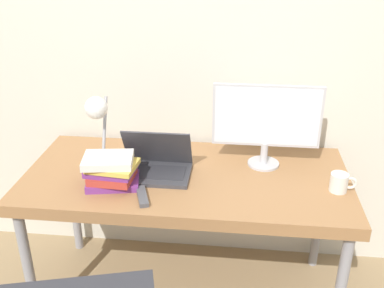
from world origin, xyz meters
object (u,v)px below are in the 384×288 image
(mug, at_px, (340,183))
(book_stack, at_px, (111,171))
(laptop, at_px, (157,165))
(monitor, at_px, (267,120))
(desk_lamp, at_px, (99,118))

(mug, bearing_deg, book_stack, -176.47)
(laptop, distance_m, monitor, 0.58)
(laptop, distance_m, book_stack, 0.23)
(mug, bearing_deg, desk_lamp, 177.54)
(desk_lamp, xyz_separation_m, mug, (1.11, -0.05, -0.24))
(desk_lamp, bearing_deg, monitor, 12.69)
(monitor, height_order, book_stack, monitor)
(laptop, distance_m, mug, 0.85)
(desk_lamp, bearing_deg, mug, -2.46)
(book_stack, distance_m, mug, 1.04)
(desk_lamp, bearing_deg, book_stack, -57.11)
(monitor, xyz_separation_m, book_stack, (-0.70, -0.29, -0.17))
(desk_lamp, relative_size, book_stack, 1.52)
(laptop, height_order, monitor, monitor)
(laptop, relative_size, desk_lamp, 0.82)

